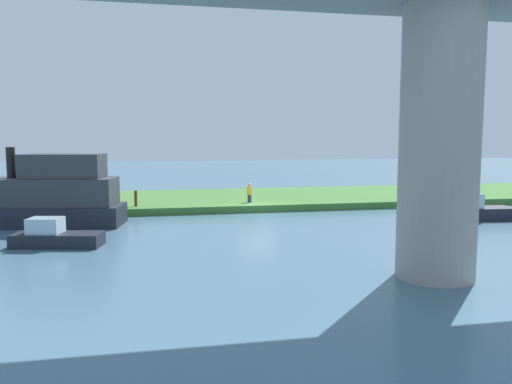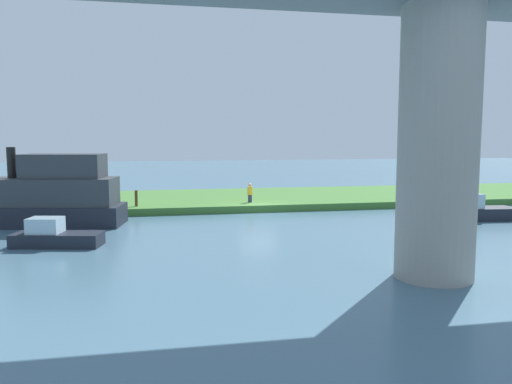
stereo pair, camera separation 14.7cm
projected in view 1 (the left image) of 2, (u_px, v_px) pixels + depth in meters
The scene contains 8 objects.
ground_plane at pixel (258, 213), 35.29m from camera, with size 160.00×160.00×0.00m, color #476B7F.
grassy_bank at pixel (243, 199), 41.10m from camera, with size 80.00×12.00×0.50m, color #427533.
bridge_pylon at pixel (439, 145), 18.52m from camera, with size 2.86×2.86×9.86m, color #9E998E.
person_on_bank at pixel (249, 193), 36.94m from camera, with size 0.38×0.38×1.39m.
mooring_post at pixel (136, 198), 34.81m from camera, with size 0.20×0.20×1.10m, color brown.
riverboat_paddlewheel at pixel (49, 197), 30.04m from camera, with size 9.44×4.47×4.63m.
skiff_small at pixel (472, 210), 32.29m from camera, with size 5.18×2.24×1.68m.
motorboat_white at pixel (55, 236), 24.37m from camera, with size 4.38×2.32×1.39m.
Camera 1 is at (7.19, 34.18, 5.21)m, focal length 35.84 mm.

